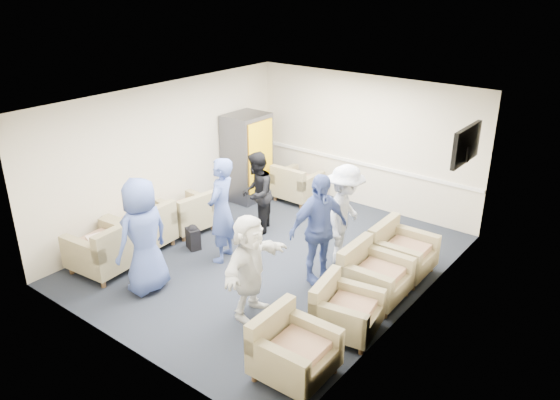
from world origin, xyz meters
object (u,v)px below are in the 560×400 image
Objects in this scene: armchair_left_far at (189,214)px; person_front_left at (143,236)px; armchair_right_midfar at (372,277)px; person_mid_left at (221,210)px; person_back_left at (257,193)px; person_mid_right at (319,229)px; armchair_right_near at (291,351)px; armchair_left_near at (106,251)px; vending_machine at (247,157)px; armchair_right_midnear at (343,312)px; person_back_right at (345,215)px; person_front_right at (250,266)px; armchair_right_far at (400,253)px; armchair_left_mid at (144,230)px; armchair_corner at (296,186)px.

person_front_left reaches higher than armchair_left_far.
armchair_right_midfar is 0.50× the size of person_mid_left.
person_back_left is 2.01m from person_mid_right.
armchair_left_far is 4.39m from armchair_right_near.
armchair_left_near is at bearing 86.32° from armchair_right_near.
armchair_right_near is at bearing -43.84° from vending_machine.
armchair_right_midnear is 2.03m from person_back_right.
armchair_left_near is 0.66× the size of person_front_right.
person_back_right reaches higher than armchair_right_far.
person_back_right is (1.91, 2.58, -0.05)m from person_front_left.
armchair_right_far is at bearing 101.07° from person_mid_left.
person_mid_right reaches higher than armchair_right_near.
armchair_left_mid is at bearing -88.19° from vending_machine.
person_back_left reaches higher than armchair_left_mid.
armchair_left_mid is 1.07× the size of armchair_right_far.
armchair_right_far is 4.03m from person_front_left.
armchair_left_far is 0.51× the size of person_front_left.
person_back_right is at bearing 127.91° from armchair_left_near.
armchair_left_near is 0.90m from armchair_left_mid.
person_front_left reaches higher than person_front_right.
person_front_left is (-2.94, -0.91, 0.58)m from armchair_right_midnear.
person_back_right reaches higher than armchair_right_midnear.
armchair_right_midnear is at bearing 107.30° from person_front_left.
armchair_left_near is 1.20× the size of armchair_corner.
armchair_right_midfar is 1.06× the size of armchair_corner.
vending_machine is at bearing 78.76° from person_mid_right.
vending_machine is at bearing 178.17° from armchair_left_mid.
armchair_left_near is 1.15× the size of armchair_right_near.
person_front_right reaches higher than armchair_right_far.
armchair_left_near reaches higher than armchair_left_far.
person_front_left reaches higher than armchair_left_near.
armchair_right_near is 0.49× the size of person_mid_right.
armchair_right_midfar reaches higher than armchair_left_far.
person_back_right is (2.19, -1.65, 0.52)m from armchair_corner.
person_front_right is at bearing 59.54° from armchair_right_near.
armchair_left_near is at bearing 143.56° from person_mid_right.
armchair_corner is (0.71, 2.42, 0.01)m from armchair_left_far.
armchair_corner is at bearing 20.29° from person_front_right.
armchair_left_mid is 1.56m from person_mid_left.
armchair_right_far is at bearing 135.23° from person_front_left.
person_front_left reaches higher than armchair_right_midnear.
armchair_right_midfar is at bearing 124.03° from person_front_left.
armchair_right_far is (3.90, 1.99, -0.01)m from armchair_left_mid.
armchair_right_midnear is 0.51× the size of person_front_left.
armchair_corner is at bearing -176.03° from person_front_left.
armchair_left_near is 2.81m from person_back_left.
armchair_left_mid is 0.63× the size of person_front_right.
armchair_left_near is 3.90m from person_back_right.
person_mid_right is (-0.91, -0.09, 0.54)m from armchair_right_midfar.
vending_machine is (-4.00, 1.81, 0.57)m from armchair_right_midfar.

